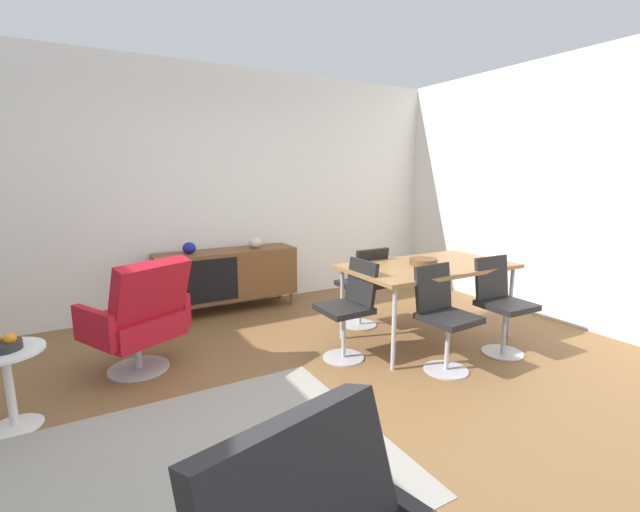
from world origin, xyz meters
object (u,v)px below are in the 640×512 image
(dining_table, at_px, (428,269))
(side_table_round, at_px, (8,380))
(sideboard, at_px, (227,274))
(wooden_bowl_on_table, at_px, (423,262))
(lounge_chair_red, at_px, (140,317))
(dining_chair_back_left, at_px, (364,284))
(dining_chair_front_left, at_px, (443,314))
(dining_chair_front_right, at_px, (501,301))
(dining_chair_near_window, at_px, (350,305))
(vase_sculptural_dark, at_px, (255,243))
(fruit_bowl, at_px, (3,344))
(vase_cobalt, at_px, (189,248))

(dining_table, bearing_deg, side_table_round, 177.30)
(sideboard, relative_size, side_table_round, 3.08)
(wooden_bowl_on_table, xyz_separation_m, lounge_chair_red, (-2.45, 0.58, -0.30))
(dining_chair_back_left, bearing_deg, dining_chair_front_left, -90.21)
(wooden_bowl_on_table, relative_size, dining_chair_front_right, 0.30)
(sideboard, bearing_deg, dining_chair_near_window, -73.63)
(dining_chair_near_window, height_order, dining_chair_front_right, same)
(vase_sculptural_dark, distance_m, dining_chair_near_window, 1.83)
(dining_chair_back_left, xyz_separation_m, side_table_round, (-2.98, -0.40, -0.15))
(dining_table, distance_m, lounge_chair_red, 2.59)
(wooden_bowl_on_table, height_order, fruit_bowl, wooden_bowl_on_table)
(dining_chair_front_left, height_order, side_table_round, dining_chair_front_left)
(lounge_chair_red, bearing_deg, dining_table, -13.20)
(dining_table, bearing_deg, vase_cobalt, 135.50)
(vase_cobalt, distance_m, dining_chair_back_left, 1.95)
(dining_chair_near_window, height_order, fruit_bowl, dining_chair_near_window)
(vase_sculptural_dark, xyz_separation_m, wooden_bowl_on_table, (1.00, -1.79, -0.01))
(wooden_bowl_on_table, bearing_deg, dining_chair_near_window, -179.63)
(dining_chair_near_window, bearing_deg, lounge_chair_red, 160.06)
(lounge_chair_red, xyz_separation_m, fruit_bowl, (-0.83, -0.43, 0.09))
(dining_table, height_order, dining_chair_front_right, dining_chair_front_right)
(fruit_bowl, bearing_deg, wooden_bowl_on_table, -2.63)
(sideboard, xyz_separation_m, dining_chair_front_right, (1.77, -2.35, 0.03))
(vase_cobalt, bearing_deg, dining_chair_front_left, -57.95)
(dining_chair_near_window, bearing_deg, dining_chair_front_left, -46.28)
(vase_cobalt, bearing_deg, sideboard, -0.26)
(lounge_chair_red, bearing_deg, fruit_bowl, -152.39)
(vase_sculptural_dark, xyz_separation_m, fruit_bowl, (-2.27, -1.64, -0.22))
(sideboard, xyz_separation_m, vase_cobalt, (-0.41, 0.00, 0.34))
(dining_chair_front_left, xyz_separation_m, fruit_bowl, (-2.98, 0.72, 0.09))
(side_table_round, bearing_deg, dining_chair_back_left, 7.67)
(wooden_bowl_on_table, height_order, side_table_round, wooden_bowl_on_table)
(vase_cobalt, xyz_separation_m, dining_table, (1.83, -1.80, -0.09))
(sideboard, height_order, lounge_chair_red, lounge_chair_red)
(sideboard, distance_m, dining_chair_front_left, 2.58)
(vase_cobalt, xyz_separation_m, vase_sculptural_dark, (0.77, 0.00, -0.00))
(sideboard, relative_size, dining_chair_back_left, 1.87)
(dining_chair_front_right, xyz_separation_m, dining_chair_back_left, (-0.70, 1.12, 0.00))
(dining_chair_front_left, distance_m, side_table_round, 3.07)
(dining_chair_near_window, distance_m, fruit_bowl, 2.45)
(dining_chair_back_left, bearing_deg, sideboard, 130.80)
(sideboard, xyz_separation_m, fruit_bowl, (-1.92, -1.64, 0.12))
(wooden_bowl_on_table, relative_size, side_table_round, 0.50)
(dining_chair_front_right, distance_m, lounge_chair_red, 3.08)
(dining_table, bearing_deg, dining_chair_front_left, -122.31)
(vase_sculptural_dark, height_order, side_table_round, vase_sculptural_dark)
(vase_cobalt, height_order, vase_sculptural_dark, vase_cobalt)
(dining_chair_back_left, height_order, lounge_chair_red, lounge_chair_red)
(dining_chair_back_left, bearing_deg, fruit_bowl, -172.33)
(sideboard, bearing_deg, vase_cobalt, 179.74)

